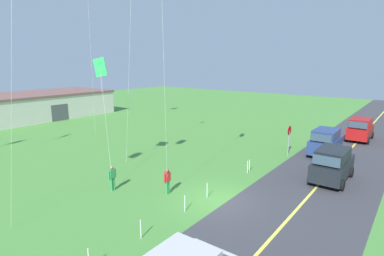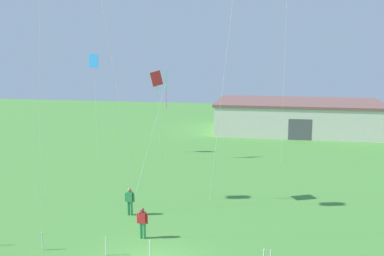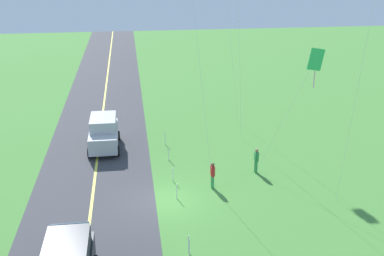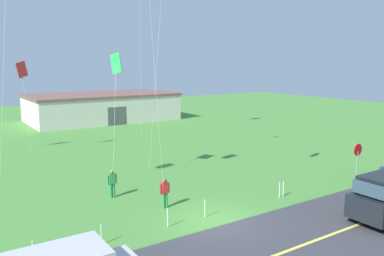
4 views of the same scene
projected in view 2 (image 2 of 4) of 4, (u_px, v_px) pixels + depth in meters
person_adult_near at (130, 201)px, 26.57m from camera, size 0.58×0.22×1.60m
person_adult_companion at (142, 222)px, 23.33m from camera, size 0.58×0.22×1.60m
kite_red_low at (165, 85)px, 27.71m from camera, size 1.73×3.18×8.11m
kite_yellow_high at (94, 63)px, 40.54m from camera, size 0.97×0.57×8.97m
kite_pink_drift at (156, 80)px, 38.76m from camera, size 1.01×0.63×7.63m
warehouse_distant at (298, 116)px, 52.73m from camera, size 18.36×10.20×3.50m
fence_post_1 at (42, 241)px, 22.03m from camera, size 0.05×0.05×0.90m
fence_post_2 at (106, 246)px, 21.47m from camera, size 0.05×0.05×0.90m
fence_post_3 at (150, 250)px, 21.09m from camera, size 0.05×0.05×0.90m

